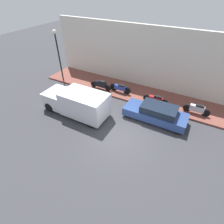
# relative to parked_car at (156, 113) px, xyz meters

# --- Properties ---
(ground_plane) EXTENTS (60.00, 60.00, 0.00)m
(ground_plane) POSITION_rel_parked_car_xyz_m (-2.71, 1.47, -0.60)
(ground_plane) COLOR #38383D
(sidewalk) EXTENTS (2.97, 19.93, 0.14)m
(sidewalk) POSITION_rel_parked_car_xyz_m (2.65, 1.47, -0.53)
(sidewalk) COLOR brown
(sidewalk) RESTS_ON ground_plane
(building_facade) EXTENTS (0.30, 19.93, 5.29)m
(building_facade) POSITION_rel_parked_car_xyz_m (4.28, 1.47, 2.05)
(building_facade) COLOR silver
(building_facade) RESTS_ON ground_plane
(parked_car) EXTENTS (1.61, 4.37, 1.24)m
(parked_car) POSITION_rel_parked_car_xyz_m (0.00, 0.00, 0.00)
(parked_car) COLOR #2D4784
(parked_car) RESTS_ON ground_plane
(delivery_van) EXTENTS (1.91, 4.97, 1.89)m
(delivery_van) POSITION_rel_parked_car_xyz_m (-1.99, 5.37, 0.37)
(delivery_van) COLOR silver
(delivery_van) RESTS_ON ground_plane
(motorcycle_blue) EXTENTS (0.30, 1.94, 0.77)m
(motorcycle_blue) POSITION_rel_parked_car_xyz_m (2.01, 3.77, -0.02)
(motorcycle_blue) COLOR navy
(motorcycle_blue) RESTS_ON sidewalk
(motorcycle_red) EXTENTS (0.30, 2.01, 0.74)m
(motorcycle_red) POSITION_rel_parked_car_xyz_m (1.77, 0.55, -0.05)
(motorcycle_red) COLOR #B21E1E
(motorcycle_red) RESTS_ON sidewalk
(scooter_silver) EXTENTS (0.30, 1.87, 0.81)m
(scooter_silver) POSITION_rel_parked_car_xyz_m (1.94, -2.47, -0.03)
(scooter_silver) COLOR #B7B7BF
(scooter_silver) RESTS_ON sidewalk
(motorcycle_black) EXTENTS (0.30, 2.07, 0.82)m
(motorcycle_black) POSITION_rel_parked_car_xyz_m (1.71, 5.56, -0.01)
(motorcycle_black) COLOR black
(motorcycle_black) RESTS_ON sidewalk
(streetlamp) EXTENTS (0.36, 0.36, 4.59)m
(streetlamp) POSITION_rel_parked_car_xyz_m (1.49, 9.76, 2.64)
(streetlamp) COLOR black
(streetlamp) RESTS_ON sidewalk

